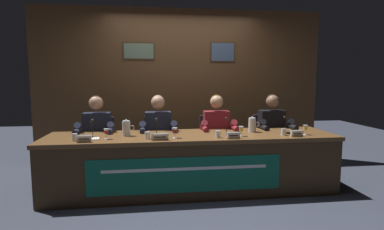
% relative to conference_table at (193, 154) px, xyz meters
% --- Properties ---
extents(ground_plane, '(12.00, 12.00, 0.00)m').
position_rel_conference_table_xyz_m(ground_plane, '(0.00, 0.12, -0.51)').
color(ground_plane, '#383D4C').
extents(wall_back_panelled, '(4.85, 0.14, 2.60)m').
position_rel_conference_table_xyz_m(wall_back_panelled, '(0.00, 1.54, 0.79)').
color(wall_back_panelled, brown).
rests_on(wall_back_panelled, ground_plane).
extents(conference_table, '(3.65, 0.86, 0.73)m').
position_rel_conference_table_xyz_m(conference_table, '(0.00, 0.00, 0.00)').
color(conference_table, brown).
rests_on(conference_table, ground_plane).
extents(chair_far_left, '(0.44, 0.44, 0.88)m').
position_rel_conference_table_xyz_m(chair_far_left, '(-1.25, 0.73, -0.08)').
color(chair_far_left, black).
rests_on(chair_far_left, ground_plane).
extents(panelist_far_left, '(0.51, 0.48, 1.21)m').
position_rel_conference_table_xyz_m(panelist_far_left, '(-1.25, 0.53, 0.19)').
color(panelist_far_left, black).
rests_on(panelist_far_left, ground_plane).
extents(nameplate_far_left, '(0.17, 0.06, 0.08)m').
position_rel_conference_table_xyz_m(nameplate_far_left, '(-1.26, -0.21, 0.26)').
color(nameplate_far_left, white).
rests_on(nameplate_far_left, conference_table).
extents(juice_glass_far_left, '(0.06, 0.06, 0.12)m').
position_rel_conference_table_xyz_m(juice_glass_far_left, '(-1.03, -0.05, 0.31)').
color(juice_glass_far_left, white).
rests_on(juice_glass_far_left, conference_table).
extents(water_cup_far_left, '(0.06, 0.06, 0.08)m').
position_rel_conference_table_xyz_m(water_cup_far_left, '(-1.38, -0.12, 0.26)').
color(water_cup_far_left, silver).
rests_on(water_cup_far_left, conference_table).
extents(microphone_far_left, '(0.06, 0.17, 0.22)m').
position_rel_conference_table_xyz_m(microphone_far_left, '(-1.23, 0.07, 0.30)').
color(microphone_far_left, black).
rests_on(microphone_far_left, conference_table).
extents(chair_center_left, '(0.44, 0.44, 0.88)m').
position_rel_conference_table_xyz_m(chair_center_left, '(-0.42, 0.73, -0.08)').
color(chair_center_left, black).
rests_on(chair_center_left, ground_plane).
extents(panelist_center_left, '(0.51, 0.48, 1.21)m').
position_rel_conference_table_xyz_m(panelist_center_left, '(-0.42, 0.53, 0.19)').
color(panelist_center_left, black).
rests_on(panelist_center_left, ground_plane).
extents(nameplate_center_left, '(0.20, 0.06, 0.08)m').
position_rel_conference_table_xyz_m(nameplate_center_left, '(-0.41, -0.20, 0.26)').
color(nameplate_center_left, white).
rests_on(nameplate_center_left, conference_table).
extents(juice_glass_center_left, '(0.06, 0.06, 0.12)m').
position_rel_conference_table_xyz_m(juice_glass_center_left, '(-0.23, -0.09, 0.31)').
color(juice_glass_center_left, white).
rests_on(juice_glass_center_left, conference_table).
extents(water_cup_center_left, '(0.06, 0.06, 0.08)m').
position_rel_conference_table_xyz_m(water_cup_center_left, '(-0.56, -0.11, 0.26)').
color(water_cup_center_left, silver).
rests_on(water_cup_center_left, conference_table).
extents(microphone_center_left, '(0.06, 0.17, 0.22)m').
position_rel_conference_table_xyz_m(microphone_center_left, '(-0.44, 0.06, 0.30)').
color(microphone_center_left, black).
rests_on(microphone_center_left, conference_table).
extents(chair_center_right, '(0.44, 0.44, 0.88)m').
position_rel_conference_table_xyz_m(chair_center_right, '(0.42, 0.73, -0.08)').
color(chair_center_right, black).
rests_on(chair_center_right, ground_plane).
extents(panelist_center_right, '(0.51, 0.48, 1.21)m').
position_rel_conference_table_xyz_m(panelist_center_right, '(0.42, 0.53, 0.19)').
color(panelist_center_right, black).
rests_on(panelist_center_right, ground_plane).
extents(nameplate_center_right, '(0.16, 0.06, 0.08)m').
position_rel_conference_table_xyz_m(nameplate_center_right, '(0.45, -0.22, 0.26)').
color(nameplate_center_right, white).
rests_on(nameplate_center_right, conference_table).
extents(juice_glass_center_right, '(0.06, 0.06, 0.12)m').
position_rel_conference_table_xyz_m(juice_glass_center_right, '(0.59, -0.08, 0.31)').
color(juice_glass_center_right, white).
rests_on(juice_glass_center_right, conference_table).
extents(water_cup_center_right, '(0.06, 0.06, 0.08)m').
position_rel_conference_table_xyz_m(water_cup_center_right, '(0.29, -0.14, 0.26)').
color(water_cup_center_right, silver).
rests_on(water_cup_center_right, conference_table).
extents(microphone_center_right, '(0.06, 0.17, 0.22)m').
position_rel_conference_table_xyz_m(microphone_center_right, '(0.45, 0.04, 0.30)').
color(microphone_center_right, black).
rests_on(microphone_center_right, conference_table).
extents(chair_far_right, '(0.44, 0.44, 0.88)m').
position_rel_conference_table_xyz_m(chair_far_right, '(1.26, 0.73, -0.08)').
color(chair_far_right, black).
rests_on(chair_far_right, ground_plane).
extents(panelist_far_right, '(0.51, 0.48, 1.21)m').
position_rel_conference_table_xyz_m(panelist_far_right, '(1.26, 0.53, 0.19)').
color(panelist_far_right, black).
rests_on(panelist_far_right, ground_plane).
extents(nameplate_far_right, '(0.15, 0.06, 0.08)m').
position_rel_conference_table_xyz_m(nameplate_far_right, '(1.26, -0.19, 0.26)').
color(nameplate_far_right, white).
rests_on(nameplate_far_right, conference_table).
extents(juice_glass_far_right, '(0.06, 0.06, 0.12)m').
position_rel_conference_table_xyz_m(juice_glass_far_right, '(1.42, -0.08, 0.31)').
color(juice_glass_far_right, white).
rests_on(juice_glass_far_right, conference_table).
extents(water_cup_far_right, '(0.06, 0.06, 0.08)m').
position_rel_conference_table_xyz_m(water_cup_far_right, '(1.14, -0.09, 0.26)').
color(water_cup_far_right, silver).
rests_on(water_cup_far_right, conference_table).
extents(microphone_far_right, '(0.06, 0.17, 0.22)m').
position_rel_conference_table_xyz_m(microphone_far_right, '(1.24, 0.05, 0.30)').
color(microphone_far_right, black).
rests_on(microphone_far_right, conference_table).
extents(water_pitcher_left_side, '(0.15, 0.10, 0.21)m').
position_rel_conference_table_xyz_m(water_pitcher_left_side, '(-0.82, 0.13, 0.32)').
color(water_pitcher_left_side, silver).
rests_on(water_pitcher_left_side, conference_table).
extents(water_pitcher_right_side, '(0.15, 0.10, 0.21)m').
position_rel_conference_table_xyz_m(water_pitcher_right_side, '(0.83, 0.20, 0.32)').
color(water_pitcher_right_side, silver).
rests_on(water_pitcher_right_side, conference_table).
extents(document_stack_far_left, '(0.23, 0.18, 0.01)m').
position_rel_conference_table_xyz_m(document_stack_far_left, '(-1.23, -0.05, 0.23)').
color(document_stack_far_left, white).
rests_on(document_stack_far_left, conference_table).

